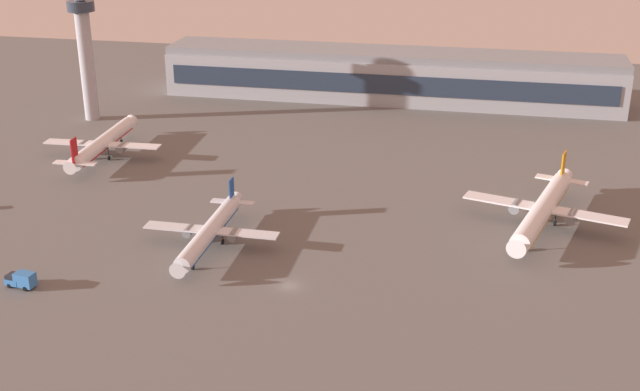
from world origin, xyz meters
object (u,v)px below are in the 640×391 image
object	(u,v)px
control_tower	(85,42)
catering_truck	(21,279)
airplane_near_gate	(210,231)
airplane_far_stand	(543,209)
airplane_terminal_side	(103,143)

from	to	relation	value
control_tower	catering_truck	world-z (taller)	control_tower
airplane_near_gate	airplane_far_stand	bearing A→B (deg)	-160.40
control_tower	airplane_terminal_side	world-z (taller)	control_tower
airplane_near_gate	catering_truck	world-z (taller)	airplane_near_gate
control_tower	catering_truck	distance (m)	111.99
control_tower	airplane_terminal_side	size ratio (longest dim) A/B	1.01
control_tower	airplane_far_stand	size ratio (longest dim) A/B	0.93
airplane_terminal_side	catering_truck	distance (m)	72.75
airplane_far_stand	catering_truck	bearing A→B (deg)	42.03
control_tower	catering_truck	xyz separation A→B (m)	(37.57, -103.15, -22.15)
control_tower	airplane_far_stand	distance (m)	144.91
control_tower	airplane_far_stand	world-z (taller)	control_tower
airplane_near_gate	airplane_terminal_side	world-z (taller)	airplane_terminal_side
airplane_far_stand	airplane_terminal_side	size ratio (longest dim) A/B	1.08
airplane_near_gate	airplane_far_stand	world-z (taller)	airplane_far_stand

